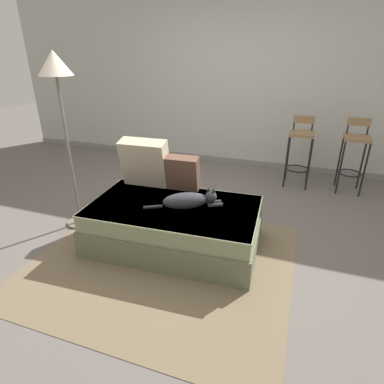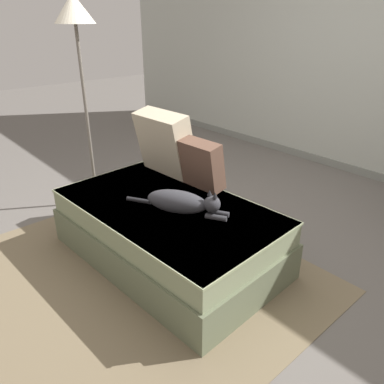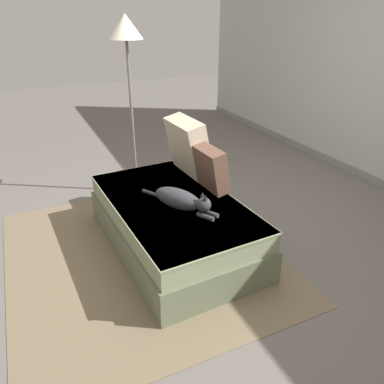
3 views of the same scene
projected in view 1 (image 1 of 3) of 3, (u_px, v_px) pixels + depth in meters
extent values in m
plane|color=#66605B|center=(188.00, 225.00, 3.58)|extent=(16.00, 16.00, 0.00)
cube|color=#B7BCB2|center=(237.00, 83.00, 4.97)|extent=(8.00, 0.10, 2.60)
cube|color=gray|center=(232.00, 161.00, 5.44)|extent=(8.00, 0.02, 0.09)
cube|color=#75664C|center=(163.00, 261.00, 2.97)|extent=(2.32, 2.05, 0.01)
cube|color=#636B50|center=(174.00, 233.00, 3.18)|extent=(1.67, 1.03, 0.27)
cube|color=gray|center=(174.00, 213.00, 3.09)|extent=(1.62, 0.99, 0.17)
cube|color=#98A47B|center=(174.00, 206.00, 3.05)|extent=(1.64, 1.00, 0.02)
cube|color=beige|center=(145.00, 163.00, 3.39)|extent=(0.51, 0.30, 0.52)
cube|color=brown|center=(182.00, 173.00, 3.31)|extent=(0.37, 0.21, 0.38)
ellipsoid|color=#333338|center=(185.00, 201.00, 2.97)|extent=(0.45, 0.35, 0.15)
sphere|color=#333338|center=(211.00, 197.00, 3.00)|extent=(0.11, 0.11, 0.11)
cone|color=black|center=(208.00, 189.00, 2.98)|extent=(0.03, 0.03, 0.04)
cone|color=black|center=(214.00, 190.00, 2.97)|extent=(0.03, 0.03, 0.04)
cylinder|color=#333338|center=(215.00, 205.00, 3.01)|extent=(0.14, 0.10, 0.04)
cylinder|color=#333338|center=(214.00, 202.00, 3.07)|extent=(0.14, 0.10, 0.04)
cylinder|color=black|center=(153.00, 207.00, 2.98)|extent=(0.17, 0.11, 0.03)
cylinder|color=black|center=(286.00, 163.00, 4.40)|extent=(0.02, 0.02, 0.72)
cylinder|color=black|center=(309.00, 165.00, 4.31)|extent=(0.02, 0.02, 0.72)
cylinder|color=black|center=(288.00, 156.00, 4.65)|extent=(0.02, 0.02, 0.72)
cylinder|color=black|center=(309.00, 158.00, 4.56)|extent=(0.02, 0.02, 0.72)
torus|color=black|center=(297.00, 169.00, 4.53)|extent=(0.32, 0.32, 0.02)
cube|color=olive|center=(302.00, 134.00, 4.32)|extent=(0.32, 0.32, 0.04)
cylinder|color=black|center=(294.00, 126.00, 4.44)|extent=(0.02, 0.02, 0.19)
cylinder|color=black|center=(312.00, 127.00, 4.37)|extent=(0.02, 0.02, 0.19)
cube|color=olive|center=(304.00, 119.00, 4.36)|extent=(0.28, 0.03, 0.10)
cylinder|color=black|center=(340.00, 168.00, 4.20)|extent=(0.02, 0.02, 0.72)
cylinder|color=black|center=(364.00, 171.00, 4.11)|extent=(0.02, 0.02, 0.72)
cylinder|color=black|center=(339.00, 162.00, 4.44)|extent=(0.02, 0.02, 0.72)
cylinder|color=black|center=(362.00, 164.00, 4.35)|extent=(0.02, 0.02, 0.72)
torus|color=black|center=(350.00, 173.00, 4.32)|extent=(0.30, 0.30, 0.02)
cube|color=olive|center=(357.00, 138.00, 4.12)|extent=(0.32, 0.32, 0.04)
cylinder|color=black|center=(348.00, 129.00, 4.23)|extent=(0.02, 0.02, 0.20)
cylinder|color=black|center=(368.00, 130.00, 4.16)|extent=(0.02, 0.02, 0.20)
cube|color=olive|center=(359.00, 122.00, 4.15)|extent=(0.28, 0.03, 0.10)
cylinder|color=slate|center=(81.00, 222.00, 3.62)|extent=(0.28, 0.28, 0.02)
cylinder|color=slate|center=(70.00, 157.00, 3.29)|extent=(0.03, 0.03, 1.57)
cone|color=beige|center=(54.00, 63.00, 2.92)|extent=(0.32, 0.32, 0.22)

